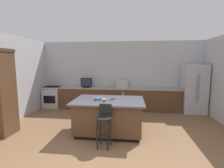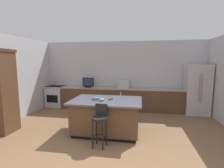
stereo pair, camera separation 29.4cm
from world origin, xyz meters
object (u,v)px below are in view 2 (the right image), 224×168
Objects in this scene: refrigerator at (197,89)px; tv_remote at (111,99)px; microwave at (123,85)px; bar_stool_center at (100,122)px; cell_phone at (101,101)px; cutting_board at (99,99)px; tv_monitor at (88,83)px; fruit_bowl at (96,99)px; range_oven at (56,96)px; cabinet_tower at (1,90)px; kitchen_island at (106,116)px.

refrigerator reaches higher than tv_remote.
microwave is at bearing 178.30° from refrigerator.
microwave is at bearing 92.42° from bar_stool_center.
cutting_board is at bearing 134.53° from cell_phone.
tv_monitor reaches higher than microwave.
cell_phone is at bearing -37.38° from fruit_bowl.
refrigerator is 3.88× the size of microwave.
bar_stool_center is (-0.22, -3.11, -0.45)m from microwave.
range_oven is at bearing -179.98° from microwave.
microwave is at bearing 41.74° from cabinet_tower.
cell_phone is at bearing -43.32° from range_oven.
refrigerator is 3.63m from tv_remote.
tv_monitor is at bearing 118.58° from kitchen_island.
fruit_bowl is at bearing -139.36° from cutting_board.
kitchen_island is at bearing 8.53° from cabinet_tower.
fruit_bowl is at bearing 8.42° from cabinet_tower.
cell_phone is at bearing -65.04° from tv_monitor.
kitchen_island is 2.99m from cabinet_tower.
fruit_bowl is 0.08m from cutting_board.
refrigerator is 8.84× the size of fruit_bowl.
tv_monitor is 2.50m from cutting_board.
tv_remote is (0.11, 0.05, 0.47)m from kitchen_island.
range_oven is 3.18× the size of cutting_board.
tv_monitor is at bearing 144.84° from tv_remote.
cutting_board reaches higher than range_oven.
refrigerator is 3.92m from cutting_board.
tv_monitor is at bearing 59.06° from cabinet_tower.
refrigerator is 1.89× the size of bar_stool_center.
refrigerator is 0.81× the size of cabinet_tower.
microwave is (-2.77, 0.08, 0.11)m from refrigerator.
kitchen_island is at bearing 74.40° from cell_phone.
cutting_board is (1.02, -2.28, -0.14)m from tv_monitor.
kitchen_island is 1.92× the size of bar_stool_center.
kitchen_island is 3.61m from range_oven.
kitchen_island is 1.02× the size of refrigerator.
fruit_bowl reaches higher than bar_stool_center.
tv_remote is at bearing 7.53° from cutting_board.
microwave is 2.54m from cell_phone.
microwave is at bearing 0.02° from range_oven.
fruit_bowl is 1.24× the size of tv_remote.
cabinet_tower is 4.78× the size of microwave.
kitchen_island is at bearing -0.98° from cutting_board.
cabinet_tower reaches higher than tv_monitor.
fruit_bowl reaches higher than cell_phone.
refrigerator is 5.78m from range_oven.
microwave is 2.82× the size of tv_remote.
microwave is 2.37m from cutting_board.
kitchen_island is at bearing -95.60° from microwave.
range_oven is at bearing 165.15° from tv_remote.
kitchen_island is 4.04× the size of tv_monitor.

